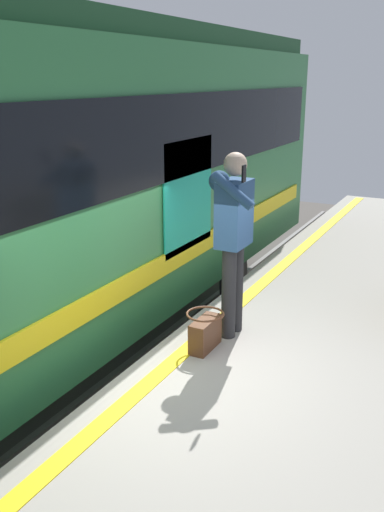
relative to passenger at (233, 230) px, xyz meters
The scene contains 6 objects.
ground_plane 2.44m from the passenger, 30.87° to the right, with size 24.96×24.96×0.00m, color #4C4742.
platform 2.48m from the passenger, 62.21° to the left, with size 16.64×4.31×1.15m, color #9E998E.
safety_line 1.39m from the passenger, 14.05° to the right, with size 16.31×0.16×0.01m, color yellow.
track_rail_near 2.82m from the passenger, 62.03° to the right, with size 21.63×0.08×0.16m, color slate.
passenger is the anchor object (origin of this frame).
handbag 1.00m from the passenger, 10.22° to the right, with size 0.40×0.36×0.36m.
Camera 1 is at (3.90, 2.55, 3.61)m, focal length 39.54 mm.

